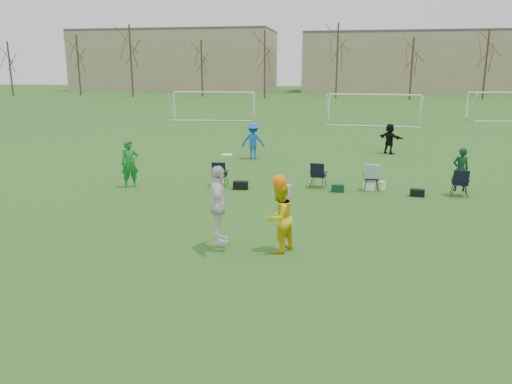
% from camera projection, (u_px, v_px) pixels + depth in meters
% --- Properties ---
extents(ground, '(260.00, 260.00, 0.00)m').
position_uv_depth(ground, '(257.00, 271.00, 11.08)').
color(ground, '#26561B').
rests_on(ground, ground).
extents(fielder_green_near, '(0.78, 0.73, 1.80)m').
position_uv_depth(fielder_green_near, '(130.00, 164.00, 18.80)').
color(fielder_green_near, '#14742A').
rests_on(fielder_green_near, ground).
extents(fielder_blue, '(1.18, 0.70, 1.80)m').
position_uv_depth(fielder_blue, '(253.00, 141.00, 24.82)').
color(fielder_blue, blue).
rests_on(fielder_blue, ground).
extents(fielder_black, '(1.42, 1.35, 1.60)m').
position_uv_depth(fielder_black, '(389.00, 139.00, 26.41)').
color(fielder_black, black).
rests_on(fielder_black, ground).
extents(center_contest, '(2.33, 1.27, 2.40)m').
position_uv_depth(center_contest, '(248.00, 210.00, 12.10)').
color(center_contest, white).
rests_on(center_contest, ground).
extents(sideline_setup, '(9.36, 2.09, 1.71)m').
position_uv_depth(sideline_setup, '(359.00, 177.00, 18.31)').
color(sideline_setup, '#0E331D').
rests_on(sideline_setup, ground).
extents(goal_left, '(7.39, 0.76, 2.46)m').
position_uv_depth(goal_left, '(214.00, 98.00, 44.84)').
color(goal_left, white).
rests_on(goal_left, ground).
extents(goal_mid, '(7.40, 0.63, 2.46)m').
position_uv_depth(goal_mid, '(374.00, 100.00, 40.52)').
color(goal_mid, white).
rests_on(goal_mid, ground).
extents(goal_right, '(7.35, 1.14, 2.46)m').
position_uv_depth(goal_right, '(510.00, 98.00, 44.18)').
color(goal_right, white).
rests_on(goal_right, ground).
extents(tree_line, '(110.28, 3.28, 11.40)m').
position_uv_depth(tree_line, '(338.00, 65.00, 76.58)').
color(tree_line, '#382B21').
rests_on(tree_line, ground).
extents(building_row, '(126.00, 16.00, 13.00)m').
position_uv_depth(building_row, '(374.00, 61.00, 100.24)').
color(building_row, tan).
rests_on(building_row, ground).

